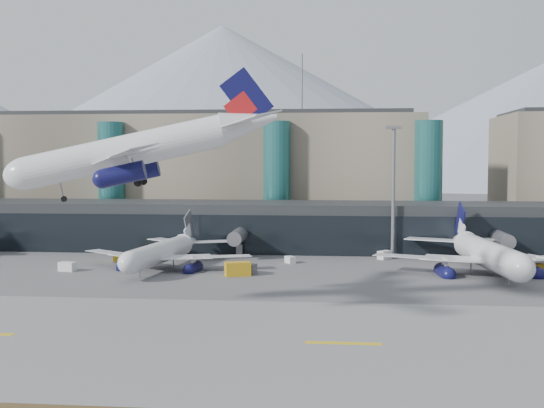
{
  "coord_description": "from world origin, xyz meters",
  "views": [
    {
      "loc": [
        19.3,
        -85.41,
        19.35
      ],
      "look_at": [
        7.92,
        32.0,
        11.42
      ],
      "focal_mm": 45.0,
      "sensor_mm": 36.0,
      "label": 1
    }
  ],
  "objects_px": {
    "lightmast_mid": "(393,184)",
    "veh_c": "(247,269)",
    "veh_d": "(384,255)",
    "jet_parked_right": "(482,244)",
    "hero_jet": "(152,139)",
    "veh_h": "(238,269)",
    "jet_parked_mid": "(166,245)",
    "veh_g": "(290,260)",
    "veh_b": "(117,257)",
    "veh_a": "(67,267)"
  },
  "relations": [
    {
      "from": "hero_jet",
      "to": "veh_c",
      "type": "relative_size",
      "value": 10.72
    },
    {
      "from": "lightmast_mid",
      "to": "veh_c",
      "type": "xyz_separation_m",
      "value": [
        -25.84,
        -21.34,
        -13.52
      ]
    },
    {
      "from": "jet_parked_mid",
      "to": "veh_b",
      "type": "bearing_deg",
      "value": 67.53
    },
    {
      "from": "lightmast_mid",
      "to": "veh_b",
      "type": "xyz_separation_m",
      "value": [
        -52.18,
        -9.03,
        -13.69
      ]
    },
    {
      "from": "veh_a",
      "to": "veh_c",
      "type": "relative_size",
      "value": 0.86
    },
    {
      "from": "lightmast_mid",
      "to": "veh_c",
      "type": "relative_size",
      "value": 7.93
    },
    {
      "from": "veh_a",
      "to": "veh_h",
      "type": "relative_size",
      "value": 0.67
    },
    {
      "from": "veh_c",
      "to": "veh_g",
      "type": "xyz_separation_m",
      "value": [
        6.45,
        12.46,
        -0.27
      ]
    },
    {
      "from": "veh_h",
      "to": "veh_c",
      "type": "bearing_deg",
      "value": 39.47
    },
    {
      "from": "hero_jet",
      "to": "veh_g",
      "type": "distance_m",
      "value": 51.14
    },
    {
      "from": "veh_a",
      "to": "veh_d",
      "type": "relative_size",
      "value": 0.99
    },
    {
      "from": "hero_jet",
      "to": "veh_h",
      "type": "relative_size",
      "value": 8.38
    },
    {
      "from": "jet_parked_mid",
      "to": "jet_parked_right",
      "type": "height_order",
      "value": "jet_parked_right"
    },
    {
      "from": "veh_b",
      "to": "veh_g",
      "type": "relative_size",
      "value": 1.19
    },
    {
      "from": "veh_c",
      "to": "veh_d",
      "type": "distance_m",
      "value": 30.94
    },
    {
      "from": "jet_parked_mid",
      "to": "veh_g",
      "type": "relative_size",
      "value": 15.34
    },
    {
      "from": "jet_parked_mid",
      "to": "veh_c",
      "type": "relative_size",
      "value": 10.16
    },
    {
      "from": "veh_b",
      "to": "veh_h",
      "type": "relative_size",
      "value": 0.62
    },
    {
      "from": "veh_h",
      "to": "veh_a",
      "type": "bearing_deg",
      "value": 157.68
    },
    {
      "from": "jet_parked_right",
      "to": "veh_h",
      "type": "distance_m",
      "value": 41.76
    },
    {
      "from": "veh_c",
      "to": "veh_d",
      "type": "bearing_deg",
      "value": 60.21
    },
    {
      "from": "jet_parked_right",
      "to": "veh_b",
      "type": "distance_m",
      "value": 66.41
    },
    {
      "from": "veh_d",
      "to": "veh_g",
      "type": "relative_size",
      "value": 1.31
    },
    {
      "from": "lightmast_mid",
      "to": "veh_b",
      "type": "height_order",
      "value": "lightmast_mid"
    },
    {
      "from": "veh_b",
      "to": "veh_a",
      "type": "bearing_deg",
      "value": 142.3
    },
    {
      "from": "hero_jet",
      "to": "veh_h",
      "type": "bearing_deg",
      "value": 70.94
    },
    {
      "from": "hero_jet",
      "to": "veh_h",
      "type": "distance_m",
      "value": 36.97
    },
    {
      "from": "jet_parked_right",
      "to": "veh_d",
      "type": "relative_size",
      "value": 13.89
    },
    {
      "from": "veh_h",
      "to": "veh_d",
      "type": "bearing_deg",
      "value": 21.25
    },
    {
      "from": "veh_g",
      "to": "jet_parked_right",
      "type": "bearing_deg",
      "value": 46.46
    },
    {
      "from": "hero_jet",
      "to": "jet_parked_right",
      "type": "bearing_deg",
      "value": 31.08
    },
    {
      "from": "veh_h",
      "to": "hero_jet",
      "type": "bearing_deg",
      "value": -119.69
    },
    {
      "from": "hero_jet",
      "to": "veh_b",
      "type": "xyz_separation_m",
      "value": [
        -19.29,
        44.49,
        -20.89
      ]
    },
    {
      "from": "lightmast_mid",
      "to": "jet_parked_right",
      "type": "height_order",
      "value": "lightmast_mid"
    },
    {
      "from": "jet_parked_mid",
      "to": "veh_h",
      "type": "relative_size",
      "value": 7.94
    },
    {
      "from": "lightmast_mid",
      "to": "veh_g",
      "type": "distance_m",
      "value": 25.4
    },
    {
      "from": "jet_parked_mid",
      "to": "veh_b",
      "type": "xyz_separation_m",
      "value": [
        -11.23,
        6.65,
        -3.29
      ]
    },
    {
      "from": "veh_c",
      "to": "veh_h",
      "type": "distance_m",
      "value": 2.31
    },
    {
      "from": "lightmast_mid",
      "to": "veh_d",
      "type": "bearing_deg",
      "value": -130.25
    },
    {
      "from": "veh_d",
      "to": "veh_a",
      "type": "bearing_deg",
      "value": 148.97
    },
    {
      "from": "veh_b",
      "to": "veh_g",
      "type": "bearing_deg",
      "value": -106.52
    },
    {
      "from": "veh_b",
      "to": "veh_c",
      "type": "xyz_separation_m",
      "value": [
        26.34,
        -12.31,
        0.16
      ]
    },
    {
      "from": "hero_jet",
      "to": "jet_parked_mid",
      "type": "bearing_deg",
      "value": 93.9
    },
    {
      "from": "veh_a",
      "to": "veh_c",
      "type": "height_order",
      "value": "veh_c"
    },
    {
      "from": "lightmast_mid",
      "to": "veh_a",
      "type": "bearing_deg",
      "value": -159.37
    },
    {
      "from": "veh_c",
      "to": "veh_g",
      "type": "height_order",
      "value": "veh_c"
    },
    {
      "from": "veh_c",
      "to": "hero_jet",
      "type": "bearing_deg",
      "value": -80.83
    },
    {
      "from": "jet_parked_mid",
      "to": "jet_parked_right",
      "type": "xyz_separation_m",
      "value": [
        54.75,
        0.25,
        0.73
      ]
    },
    {
      "from": "veh_b",
      "to": "veh_c",
      "type": "height_order",
      "value": "veh_c"
    },
    {
      "from": "jet_parked_right",
      "to": "veh_g",
      "type": "bearing_deg",
      "value": 73.1
    }
  ]
}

